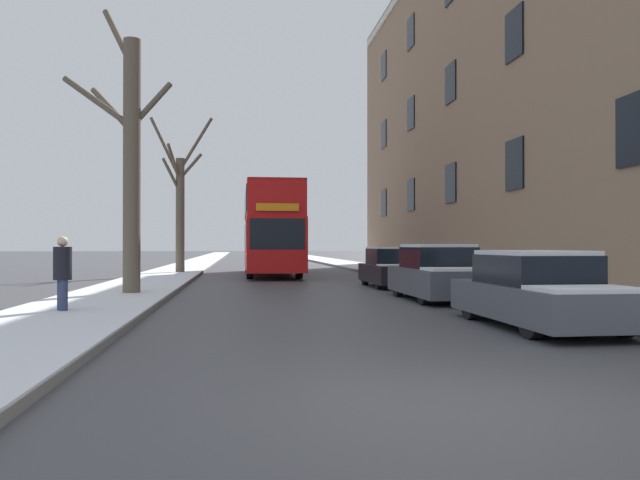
# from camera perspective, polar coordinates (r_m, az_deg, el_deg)

# --- Properties ---
(ground_plane) EXTENTS (320.00, 320.00, 0.00)m
(ground_plane) POSITION_cam_1_polar(r_m,az_deg,el_deg) (6.34, 14.92, -14.46)
(ground_plane) COLOR #424247
(sidewalk_left) EXTENTS (3.04, 130.00, 0.16)m
(sidewalk_left) POSITION_cam_1_polar(r_m,az_deg,el_deg) (58.82, -10.74, -1.89)
(sidewalk_left) COLOR slate
(sidewalk_left) RESTS_ON ground
(sidewalk_right) EXTENTS (3.04, 130.00, 0.16)m
(sidewalk_right) POSITION_cam_1_polar(r_m,az_deg,el_deg) (59.28, 0.58, -1.89)
(sidewalk_right) COLOR slate
(sidewalk_right) RESTS_ON ground
(terrace_facade_right) EXTENTS (9.10, 38.24, 17.36)m
(terrace_facade_right) POSITION_cam_1_polar(r_m,az_deg,el_deg) (31.91, 19.74, 12.49)
(terrace_facade_right) COLOR #8C7056
(terrace_facade_right) RESTS_ON ground
(bare_tree_left_0) EXTENTS (3.14, 1.47, 8.68)m
(bare_tree_left_0) POSITION_cam_1_polar(r_m,az_deg,el_deg) (19.18, -16.97, 7.16)
(bare_tree_left_0) COLOR brown
(bare_tree_left_0) RESTS_ON ground
(bare_tree_left_1) EXTENTS (3.19, 1.47, 8.19)m
(bare_tree_left_1) POSITION_cam_1_polar(r_m,az_deg,el_deg) (33.01, -12.68, 3.18)
(bare_tree_left_1) COLOR brown
(bare_tree_left_1) RESTS_ON ground
(double_decker_bus) EXTENTS (2.62, 11.37, 4.42)m
(double_decker_bus) POSITION_cam_1_polar(r_m,az_deg,el_deg) (32.03, -4.51, 1.24)
(double_decker_bus) COLOR red
(double_decker_bus) RESTS_ON ground
(parked_car_0) EXTENTS (1.83, 4.52, 1.44)m
(parked_car_0) POSITION_cam_1_polar(r_m,az_deg,el_deg) (12.38, 19.32, -4.50)
(parked_car_0) COLOR #474C56
(parked_car_0) RESTS_ON ground
(parked_car_1) EXTENTS (1.90, 4.40, 1.57)m
(parked_car_1) POSITION_cam_1_polar(r_m,az_deg,el_deg) (17.78, 10.83, -3.11)
(parked_car_1) COLOR #474C56
(parked_car_1) RESTS_ON ground
(parked_car_2) EXTENTS (1.70, 4.06, 1.46)m
(parked_car_2) POSITION_cam_1_polar(r_m,az_deg,el_deg) (23.12, 6.53, -2.62)
(parked_car_2) COLOR black
(parked_car_2) RESTS_ON ground
(pedestrian_left_sidewalk) EXTENTS (0.38, 0.38, 1.73)m
(pedestrian_left_sidewalk) POSITION_cam_1_polar(r_m,az_deg,el_deg) (14.24, -22.48, -2.81)
(pedestrian_left_sidewalk) COLOR navy
(pedestrian_left_sidewalk) RESTS_ON ground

